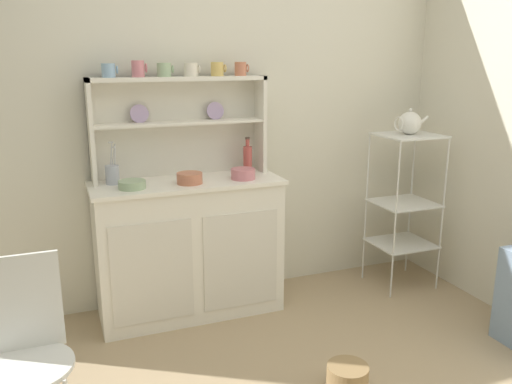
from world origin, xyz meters
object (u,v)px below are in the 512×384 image
object	(u,v)px
hutch_cabinet	(189,246)
jam_bottle	(248,158)
hutch_shelf_unit	(178,118)
bowl_mixing_large	(132,185)
bakers_rack	(405,194)
cup_sky_0	(109,70)
floor_basket	(347,379)
utensil_jar	(112,174)
porcelain_teapot	(410,123)
wire_chair	(23,344)

from	to	relation	value
hutch_cabinet	jam_bottle	xyz separation A→B (m)	(0.42, 0.09, 0.51)
hutch_shelf_unit	bowl_mixing_large	bearing A→B (deg)	-144.69
bakers_rack	bowl_mixing_large	xyz separation A→B (m)	(-1.83, 0.05, 0.21)
hutch_shelf_unit	cup_sky_0	bearing A→B (deg)	-174.16
floor_basket	utensil_jar	size ratio (longest dim) A/B	0.81
floor_basket	cup_sky_0	size ratio (longest dim) A/B	2.23
porcelain_teapot	bakers_rack	bearing A→B (deg)	0.00
floor_basket	porcelain_teapot	bearing A→B (deg)	44.15
cup_sky_0	porcelain_teapot	size ratio (longest dim) A/B	0.37
hutch_shelf_unit	jam_bottle	size ratio (longest dim) A/B	4.67
hutch_cabinet	bakers_rack	world-z (taller)	bakers_rack
bakers_rack	porcelain_teapot	size ratio (longest dim) A/B	4.43
cup_sky_0	porcelain_teapot	distance (m)	1.94
hutch_cabinet	hutch_shelf_unit	distance (m)	0.79
hutch_shelf_unit	porcelain_teapot	size ratio (longest dim) A/B	4.41
hutch_shelf_unit	utensil_jar	bearing A→B (deg)	-168.72
hutch_shelf_unit	jam_bottle	world-z (taller)	hutch_shelf_unit
bakers_rack	cup_sky_0	size ratio (longest dim) A/B	11.90
hutch_shelf_unit	floor_basket	distance (m)	1.77
cup_sky_0	jam_bottle	world-z (taller)	cup_sky_0
hutch_cabinet	bowl_mixing_large	xyz separation A→B (m)	(-0.33, -0.07, 0.44)
bakers_rack	wire_chair	size ratio (longest dim) A/B	1.26
hutch_shelf_unit	bowl_mixing_large	world-z (taller)	hutch_shelf_unit
bowl_mixing_large	utensil_jar	size ratio (longest dim) A/B	0.62
bakers_rack	cup_sky_0	xyz separation A→B (m)	(-1.89, 0.25, 0.84)
bakers_rack	porcelain_teapot	distance (m)	0.48
utensil_jar	bowl_mixing_large	bearing A→B (deg)	-59.81
cup_sky_0	porcelain_teapot	xyz separation A→B (m)	(1.89, -0.25, -0.35)
bowl_mixing_large	porcelain_teapot	bearing A→B (deg)	-1.64
wire_chair	porcelain_teapot	world-z (taller)	porcelain_teapot
utensil_jar	bakers_rack	bearing A→B (deg)	-6.08
wire_chair	bowl_mixing_large	size ratio (longest dim) A/B	5.52
wire_chair	utensil_jar	distance (m)	1.27
jam_bottle	hutch_shelf_unit	bearing A→B (deg)	169.71
hutch_cabinet	jam_bottle	bearing A→B (deg)	11.54
bakers_rack	floor_basket	distance (m)	1.52
utensil_jar	cup_sky_0	bearing A→B (deg)	61.44
bowl_mixing_large	hutch_cabinet	bearing A→B (deg)	12.39
hutch_shelf_unit	bowl_mixing_large	size ratio (longest dim) A/B	6.93
hutch_cabinet	utensil_jar	size ratio (longest dim) A/B	4.62
cup_sky_0	bowl_mixing_large	world-z (taller)	cup_sky_0
cup_sky_0	porcelain_teapot	world-z (taller)	cup_sky_0
hutch_cabinet	bowl_mixing_large	bearing A→B (deg)	-167.61
floor_basket	utensil_jar	bearing A→B (deg)	127.75
bowl_mixing_large	floor_basket	bearing A→B (deg)	-51.24
hutch_shelf_unit	floor_basket	world-z (taller)	hutch_shelf_unit
cup_sky_0	porcelain_teapot	bearing A→B (deg)	-7.46
wire_chair	bowl_mixing_large	world-z (taller)	bowl_mixing_large
bakers_rack	floor_basket	bearing A→B (deg)	-135.90
hutch_shelf_unit	utensil_jar	distance (m)	0.52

